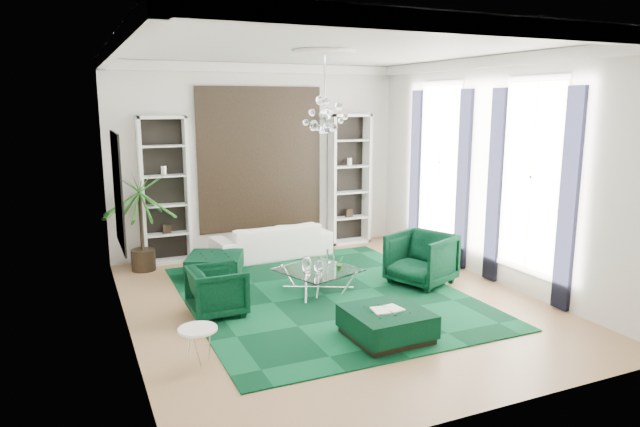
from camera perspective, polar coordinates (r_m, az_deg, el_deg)
name	(u,v)px	position (r m, az deg, el deg)	size (l,w,h in m)	color
floor	(332,303)	(8.94, 1.25, -8.90)	(6.00, 7.00, 0.02)	#A88259
ceiling	(333,47)	(8.44, 1.36, 16.29)	(6.00, 7.00, 0.02)	white
wall_back	(260,159)	(11.73, -6.06, 5.43)	(6.00, 0.02, 3.80)	silver
wall_front	(493,227)	(5.56, 16.92, -1.31)	(6.00, 0.02, 3.80)	silver
wall_left	(120,193)	(7.71, -19.41, 1.90)	(0.02, 7.00, 3.80)	silver
wall_right	(493,171)	(10.13, 16.94, 4.12)	(0.02, 7.00, 3.80)	silver
crown_molding	(333,55)	(8.43, 1.36, 15.54)	(6.00, 7.00, 0.18)	white
ceiling_medallion	(325,52)	(8.70, 0.48, 15.87)	(0.90, 0.90, 0.05)	white
tapestry	(260,159)	(11.68, -5.98, 5.41)	(2.50, 0.06, 2.80)	black
shelving_left	(165,191)	(11.15, -15.26, 2.22)	(0.90, 0.38, 2.80)	white
shelving_right	(349,179)	(12.34, 2.94, 3.42)	(0.90, 0.38, 2.80)	white
painting	(119,191)	(8.31, -19.46, 2.18)	(0.04, 1.30, 1.60)	black
window_near	(532,177)	(9.45, 20.40, 3.44)	(0.03, 1.10, 2.90)	white
curtain_near_a	(569,201)	(8.93, 23.60, 1.16)	(0.07, 0.30, 3.25)	black
curtain_near_b	(495,186)	(10.03, 17.07, 2.61)	(0.07, 0.30, 3.25)	black
window_far	(440,162)	(11.28, 11.89, 5.03)	(0.03, 1.10, 2.90)	white
curtain_far_a	(463,180)	(10.67, 14.13, 3.25)	(0.07, 0.30, 3.25)	black
curtain_far_b	(415,171)	(11.93, 9.52, 4.23)	(0.07, 0.30, 3.25)	black
rug	(324,295)	(9.19, 0.44, -8.20)	(4.20, 5.00, 0.02)	black
sofa	(272,241)	(11.37, -4.87, -2.71)	(2.32, 0.91, 0.68)	white
armchair_left	(217,291)	(8.45, -10.24, -7.63)	(0.77, 0.79, 0.72)	black
armchair_right	(421,259)	(9.80, 10.08, -4.50)	(0.94, 0.97, 0.88)	black
coffee_table	(318,280)	(9.35, -0.19, -6.69)	(1.11, 1.11, 0.38)	white
ottoman_side	(215,266)	(10.26, -10.45, -5.19)	(0.91, 0.91, 0.41)	black
ottoman_front	(386,324)	(7.61, 6.66, -10.97)	(0.99, 0.99, 0.40)	black
book	(387,309)	(7.53, 6.70, -9.47)	(0.40, 0.27, 0.03)	white
side_table	(198,347)	(7.01, -12.06, -12.92)	(0.46, 0.46, 0.44)	white
palm	(140,207)	(10.77, -17.53, 0.62)	(1.48, 1.48, 2.37)	#246C22
chandelier	(325,115)	(8.68, 0.47, 9.80)	(0.72, 0.72, 0.65)	white
table_plant	(340,263)	(9.17, 1.98, -5.01)	(0.14, 0.11, 0.25)	#246C22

